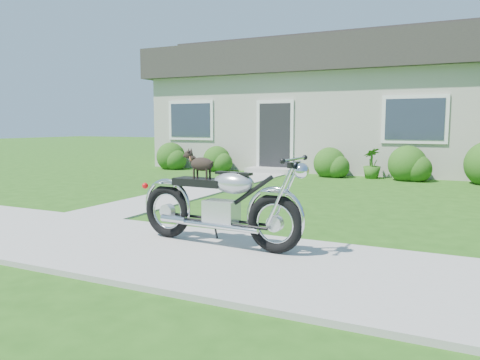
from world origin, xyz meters
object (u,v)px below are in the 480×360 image
Objects in this scene: house at (347,104)px; potted_plant_left at (217,160)px; motorcycle_with_dog at (221,204)px; potted_plant_right at (372,163)px.

potted_plant_left is (-3.27, -3.44, -1.80)m from house.
house reaches higher than motorcycle_with_dog.
potted_plant_left is at bearing 180.00° from potted_plant_right.
motorcycle_with_dog is at bearing -61.24° from potted_plant_left.
house is at bearing 99.88° from motorcycle_with_dog.
potted_plant_right is 8.17m from motorcycle_with_dog.
house is 5.66× the size of motorcycle_with_dog.
house is 11.78m from motorcycle_with_dog.
potted_plant_left is at bearing 122.67° from motorcycle_with_dog.
potted_plant_left is 9.31m from motorcycle_with_dog.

